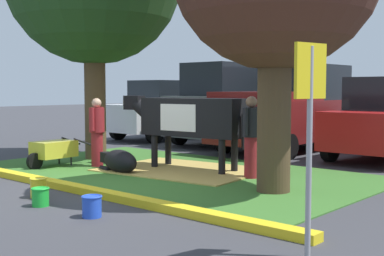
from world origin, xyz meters
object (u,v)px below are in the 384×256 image
(bucket_yellow, at_px, (38,187))
(person_handler, at_px, (251,135))
(wheelbarrow, at_px, (53,150))
(hatchback_white, at_px, (166,110))
(suv_dark_grey, at_px, (233,103))
(parking_sign, at_px, (310,108))
(calf_lying, at_px, (119,161))
(pickup_truck_maroon, at_px, (293,111))
(bucket_blue, at_px, (92,206))
(person_visitor_near, at_px, (97,130))
(bucket_green, at_px, (40,196))
(cow_holstein, at_px, (189,118))

(bucket_yellow, bearing_deg, person_handler, 67.24)
(person_handler, bearing_deg, wheelbarrow, -158.37)
(hatchback_white, height_order, suv_dark_grey, suv_dark_grey)
(person_handler, bearing_deg, parking_sign, -47.90)
(parking_sign, height_order, hatchback_white, parking_sign)
(parking_sign, relative_size, hatchback_white, 0.50)
(calf_lying, bearing_deg, pickup_truck_maroon, 84.35)
(bucket_blue, height_order, pickup_truck_maroon, pickup_truck_maroon)
(suv_dark_grey, bearing_deg, pickup_truck_maroon, -7.58)
(wheelbarrow, relative_size, bucket_blue, 5.43)
(person_visitor_near, distance_m, suv_dark_grey, 6.15)
(pickup_truck_maroon, bearing_deg, hatchback_white, 179.02)
(bucket_blue, bearing_deg, hatchback_white, 129.08)
(bucket_yellow, relative_size, suv_dark_grey, 0.07)
(bucket_green, distance_m, bucket_blue, 1.12)
(person_handler, xyz_separation_m, bucket_green, (-0.98, -4.01, -0.71))
(person_visitor_near, xyz_separation_m, bucket_blue, (3.57, -2.92, -0.66))
(hatchback_white, height_order, pickup_truck_maroon, pickup_truck_maroon)
(person_handler, relative_size, bucket_blue, 5.41)
(wheelbarrow, relative_size, bucket_green, 5.81)
(person_handler, height_order, hatchback_white, hatchback_white)
(person_visitor_near, xyz_separation_m, suv_dark_grey, (-0.81, 6.08, 0.45))
(wheelbarrow, height_order, bucket_green, wheelbarrow)
(suv_dark_grey, bearing_deg, bucket_blue, -64.04)
(bucket_yellow, bearing_deg, calf_lying, 110.50)
(bucket_green, bearing_deg, calf_lying, 117.98)
(person_visitor_near, relative_size, suv_dark_grey, 0.33)
(cow_holstein, xyz_separation_m, person_visitor_near, (-1.84, -1.01, -0.31))
(calf_lying, relative_size, person_visitor_near, 0.87)
(hatchback_white, bearing_deg, bucket_blue, -50.92)
(cow_holstein, height_order, bucket_blue, cow_holstein)
(person_visitor_near, bearing_deg, bucket_yellow, -54.80)
(person_handler, bearing_deg, suv_dark_grey, 129.97)
(cow_holstein, height_order, hatchback_white, hatchback_white)
(pickup_truck_maroon, bearing_deg, person_handler, -68.27)
(bucket_yellow, height_order, hatchback_white, hatchback_white)
(bucket_yellow, xyz_separation_m, suv_dark_grey, (-2.70, 8.76, 1.10))
(bucket_yellow, bearing_deg, pickup_truck_maroon, 92.36)
(bucket_yellow, xyz_separation_m, pickup_truck_maroon, (-0.35, 8.45, 0.95))
(cow_holstein, relative_size, person_visitor_near, 2.04)
(person_handler, xyz_separation_m, bucket_yellow, (-1.55, -3.69, -0.69))
(person_handler, distance_m, parking_sign, 4.79)
(cow_holstein, relative_size, wheelbarrow, 1.95)
(person_visitor_near, xyz_separation_m, hatchback_white, (-3.55, 5.85, 0.17))
(cow_holstein, bearing_deg, hatchback_white, 138.08)
(person_handler, height_order, pickup_truck_maroon, pickup_truck_maroon)
(bucket_blue, relative_size, suv_dark_grey, 0.06)
(person_handler, bearing_deg, person_visitor_near, -163.73)
(person_visitor_near, bearing_deg, cow_holstein, 28.77)
(cow_holstein, relative_size, pickup_truck_maroon, 0.58)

